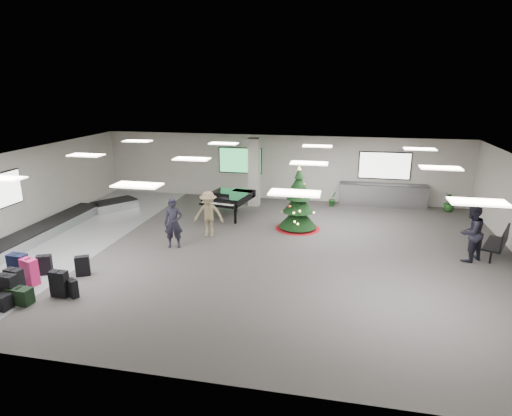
% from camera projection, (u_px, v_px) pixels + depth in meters
% --- Properties ---
extents(ground, '(18.00, 18.00, 0.00)m').
position_uv_depth(ground, '(249.00, 249.00, 15.07)').
color(ground, '#3A3735').
rests_on(ground, ground).
extents(room_envelope, '(18.02, 14.02, 3.21)m').
position_uv_depth(room_envelope, '(242.00, 180.00, 15.12)').
color(room_envelope, '#ABA49C').
rests_on(room_envelope, ground).
extents(baggage_carousel, '(2.28, 9.71, 0.43)m').
position_uv_depth(baggage_carousel, '(50.00, 229.00, 16.45)').
color(baggage_carousel, silver).
rests_on(baggage_carousel, ground).
extents(service_counter, '(4.05, 0.65, 1.08)m').
position_uv_depth(service_counter, '(383.00, 195.00, 20.19)').
color(service_counter, silver).
rests_on(service_counter, ground).
extents(suitcase_0, '(0.50, 0.32, 0.76)m').
position_uv_depth(suitcase_0, '(15.00, 282.00, 11.77)').
color(suitcase_0, black).
rests_on(suitcase_0, ground).
extents(suitcase_1, '(0.48, 0.26, 0.76)m').
position_uv_depth(suitcase_1, '(59.00, 284.00, 11.64)').
color(suitcase_1, black).
rests_on(suitcase_1, ground).
extents(pink_suitcase, '(0.56, 0.42, 0.80)m').
position_uv_depth(pink_suitcase, '(30.00, 272.00, 12.34)').
color(pink_suitcase, '#D11B5E').
rests_on(pink_suitcase, ground).
extents(suitcase_3, '(0.47, 0.40, 0.64)m').
position_uv_depth(suitcase_3, '(83.00, 266.00, 12.92)').
color(suitcase_3, black).
rests_on(suitcase_3, ground).
extents(navy_suitcase, '(0.56, 0.35, 0.85)m').
position_uv_depth(navy_suitcase, '(19.00, 267.00, 12.57)').
color(navy_suitcase, black).
rests_on(navy_suitcase, ground).
extents(suitcase_5, '(0.52, 0.31, 0.77)m').
position_uv_depth(suitcase_5, '(8.00, 288.00, 11.39)').
color(suitcase_5, black).
rests_on(suitcase_5, ground).
extents(green_duffel, '(0.68, 0.38, 0.46)m').
position_uv_depth(green_duffel, '(20.00, 296.00, 11.30)').
color(green_duffel, black).
rests_on(green_duffel, ground).
extents(suitcase_7, '(0.39, 0.33, 0.52)m').
position_uv_depth(suitcase_7, '(73.00, 288.00, 11.64)').
color(suitcase_7, black).
rests_on(suitcase_7, ground).
extents(suitcase_8, '(0.48, 0.39, 0.64)m').
position_uv_depth(suitcase_8, '(45.00, 265.00, 13.00)').
color(suitcase_8, black).
rests_on(suitcase_8, ground).
extents(christmas_tree, '(1.80, 1.80, 2.57)m').
position_uv_depth(christmas_tree, '(298.00, 207.00, 16.97)').
color(christmas_tree, maroon).
rests_on(christmas_tree, ground).
extents(grand_piano, '(1.99, 2.40, 1.23)m').
position_uv_depth(grand_piano, '(228.00, 198.00, 18.44)').
color(grand_piano, black).
rests_on(grand_piano, ground).
extents(bench, '(1.22, 1.73, 1.05)m').
position_uv_depth(bench, '(499.00, 241.00, 14.20)').
color(bench, black).
rests_on(bench, ground).
extents(traveler_a, '(0.74, 0.58, 1.78)m').
position_uv_depth(traveler_a, '(173.00, 223.00, 15.02)').
color(traveler_a, black).
rests_on(traveler_a, ground).
extents(traveler_b, '(1.20, 0.77, 1.76)m').
position_uv_depth(traveler_b, '(209.00, 214.00, 16.13)').
color(traveler_b, '#8E7E58').
rests_on(traveler_b, ground).
extents(traveler_bench, '(1.20, 1.17, 1.94)m').
position_uv_depth(traveler_bench, '(471.00, 233.00, 13.84)').
color(traveler_bench, black).
rests_on(traveler_bench, ground).
extents(potted_plant_left, '(0.49, 0.51, 0.73)m').
position_uv_depth(potted_plant_left, '(333.00, 199.00, 20.25)').
color(potted_plant_left, '#123919').
rests_on(potted_plant_left, ground).
extents(potted_plant_right, '(0.64, 0.64, 0.85)m').
position_uv_depth(potted_plant_right, '(449.00, 202.00, 19.42)').
color(potted_plant_right, '#123919').
rests_on(potted_plant_right, ground).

